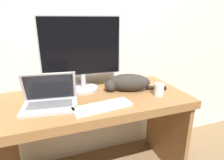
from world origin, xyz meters
TOP-DOWN VIEW (x-y plane):
  - wall_back at (0.00, 0.69)m, footprint 6.40×0.06m
  - desk at (0.00, 0.32)m, footprint 1.35×0.63m
  - monitor at (-0.06, 0.50)m, footprint 0.62×0.23m
  - laptop at (-0.32, 0.26)m, footprint 0.37×0.26m
  - external_keyboard at (-0.01, 0.13)m, footprint 0.39×0.16m
  - cat at (0.27, 0.36)m, footprint 0.49×0.25m
  - coffee_mug at (0.45, 0.19)m, footprint 0.07×0.07m

SIDE VIEW (x-z plane):
  - desk at x=0.00m, z-range 0.21..0.96m
  - external_keyboard at x=-0.01m, z-range 0.75..0.77m
  - laptop at x=-0.32m, z-range 0.69..0.91m
  - coffee_mug at x=0.45m, z-range 0.75..0.84m
  - cat at x=0.27m, z-range 0.75..0.89m
  - monitor at x=-0.06m, z-range 0.77..1.34m
  - wall_back at x=0.00m, z-range 0.00..2.60m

